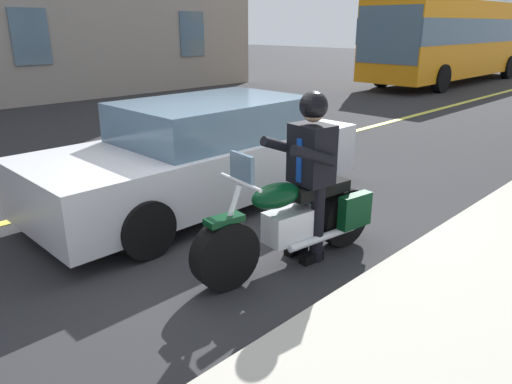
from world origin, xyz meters
TOP-DOWN VIEW (x-y plane):
  - ground_plane at (0.00, 0.00)m, footprint 80.00×80.00m
  - lane_center_stripe at (0.00, -2.00)m, footprint 60.00×0.16m
  - motorcycle_main at (0.14, 1.20)m, footprint 2.22×0.78m
  - rider_main at (-0.05, 1.22)m, footprint 0.67×0.61m
  - bus_near at (-17.14, -4.82)m, footprint 11.05×2.70m
  - car_dark at (-0.35, -0.82)m, footprint 4.60×1.92m

SIDE VIEW (x-z plane):
  - ground_plane at x=0.00m, z-range 0.00..0.00m
  - lane_center_stripe at x=0.00m, z-range 0.00..0.01m
  - motorcycle_main at x=0.14m, z-range -0.18..1.08m
  - car_dark at x=-0.35m, z-range -0.01..1.39m
  - rider_main at x=-0.05m, z-range 0.17..1.91m
  - bus_near at x=-17.14m, z-range 0.22..3.52m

